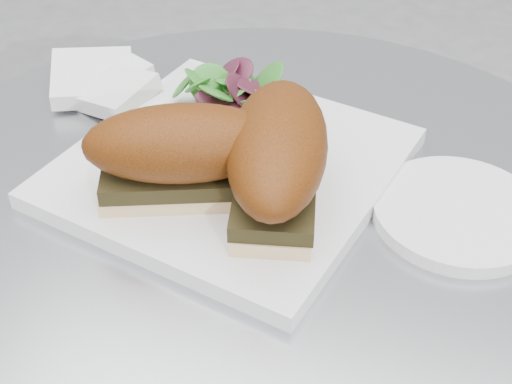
{
  "coord_description": "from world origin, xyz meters",
  "views": [
    {
      "loc": [
        0.14,
        -0.42,
        1.12
      ],
      "look_at": [
        0.0,
        -0.01,
        0.77
      ],
      "focal_mm": 50.0,
      "sensor_mm": 36.0,
      "label": 1
    }
  ],
  "objects_px": {
    "plate": "(230,167)",
    "sandwich_right": "(278,154)",
    "saucer": "(458,213)",
    "sandwich_left": "(183,152)"
  },
  "relations": [
    {
      "from": "plate",
      "to": "sandwich_right",
      "type": "height_order",
      "value": "sandwich_right"
    },
    {
      "from": "saucer",
      "to": "plate",
      "type": "bearing_deg",
      "value": -178.34
    },
    {
      "from": "plate",
      "to": "sandwich_right",
      "type": "distance_m",
      "value": 0.08
    },
    {
      "from": "plate",
      "to": "saucer",
      "type": "xyz_separation_m",
      "value": [
        0.2,
        0.01,
        -0.0
      ]
    },
    {
      "from": "sandwich_right",
      "to": "saucer",
      "type": "bearing_deg",
      "value": 91.52
    },
    {
      "from": "sandwich_left",
      "to": "sandwich_right",
      "type": "height_order",
      "value": "same"
    },
    {
      "from": "sandwich_left",
      "to": "saucer",
      "type": "distance_m",
      "value": 0.23
    },
    {
      "from": "plate",
      "to": "sandwich_right",
      "type": "relative_size",
      "value": 1.43
    },
    {
      "from": "sandwich_left",
      "to": "plate",
      "type": "bearing_deg",
      "value": 50.67
    },
    {
      "from": "saucer",
      "to": "sandwich_left",
      "type": "bearing_deg",
      "value": -164.08
    }
  ]
}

